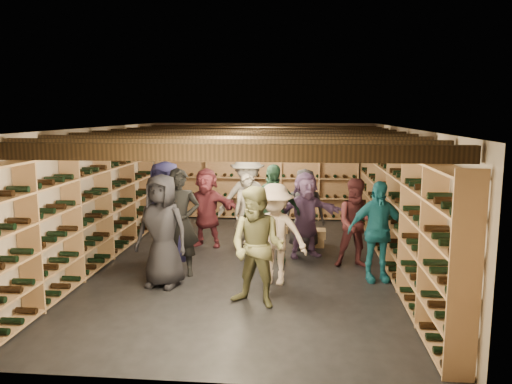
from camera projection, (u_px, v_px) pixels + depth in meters
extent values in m
plane|color=black|center=(246.00, 263.00, 8.92)|extent=(8.00, 8.00, 0.00)
cube|color=tan|center=(263.00, 171.00, 12.66)|extent=(5.50, 0.02, 2.40)
cube|color=tan|center=(198.00, 267.00, 4.79)|extent=(5.50, 0.02, 2.40)
cube|color=tan|center=(94.00, 195.00, 8.98)|extent=(0.02, 8.00, 2.40)
cube|color=tan|center=(406.00, 200.00, 8.48)|extent=(0.02, 8.00, 2.40)
cube|color=beige|center=(245.00, 128.00, 8.54)|extent=(5.50, 8.00, 0.01)
cube|color=black|center=(206.00, 153.00, 5.12)|extent=(5.40, 0.12, 0.18)
cube|color=black|center=(220.00, 147.00, 5.98)|extent=(5.40, 0.12, 0.18)
cube|color=black|center=(231.00, 142.00, 6.84)|extent=(5.40, 0.12, 0.18)
cube|color=black|center=(239.00, 139.00, 7.70)|extent=(5.40, 0.12, 0.18)
cube|color=black|center=(245.00, 136.00, 8.56)|extent=(5.40, 0.12, 0.18)
cube|color=black|center=(250.00, 134.00, 9.42)|extent=(5.40, 0.12, 0.18)
cube|color=black|center=(255.00, 132.00, 10.28)|extent=(5.40, 0.12, 0.18)
cube|color=black|center=(258.00, 131.00, 11.14)|extent=(5.40, 0.12, 0.18)
cube|color=black|center=(262.00, 129.00, 12.00)|extent=(5.40, 0.12, 0.18)
cube|color=#A47A4F|center=(104.00, 202.00, 8.98)|extent=(0.32, 7.50, 2.15)
cube|color=#A47A4F|center=(395.00, 207.00, 8.51)|extent=(0.32, 7.50, 2.15)
cube|color=#A47A4F|center=(263.00, 176.00, 12.51)|extent=(4.70, 0.30, 2.15)
cube|color=#A68557|center=(255.00, 231.00, 10.99)|extent=(0.52, 0.37, 0.17)
cube|color=#A68557|center=(255.00, 223.00, 10.97)|extent=(0.52, 0.37, 0.17)
cube|color=#A68557|center=(255.00, 216.00, 10.94)|extent=(0.52, 0.37, 0.17)
cube|color=#A68557|center=(255.00, 208.00, 10.91)|extent=(0.52, 0.37, 0.17)
cube|color=#A68557|center=(312.00, 242.00, 10.07)|extent=(0.51, 0.34, 0.17)
cube|color=#A68557|center=(312.00, 233.00, 10.05)|extent=(0.51, 0.34, 0.17)
cube|color=#A68557|center=(277.00, 228.00, 11.21)|extent=(0.50, 0.33, 0.17)
imported|color=black|center=(162.00, 231.00, 7.63)|extent=(0.95, 0.73, 1.75)
imported|color=black|center=(180.00, 223.00, 8.14)|extent=(0.72, 0.55, 1.78)
imported|color=brown|center=(257.00, 247.00, 6.84)|extent=(0.99, 0.88, 1.68)
imported|color=beige|center=(275.00, 234.00, 7.75)|extent=(1.11, 0.76, 1.59)
imported|color=#196478|center=(377.00, 231.00, 7.90)|extent=(1.00, 0.55, 1.61)
imported|color=maroon|center=(206.00, 207.00, 9.95)|extent=(1.52, 0.72, 1.58)
imported|color=#211F4E|center=(166.00, 215.00, 8.58)|extent=(1.05, 0.86, 1.85)
imported|color=gray|center=(248.00, 214.00, 9.49)|extent=(0.63, 0.49, 1.52)
imported|color=#4C1F22|center=(357.00, 223.00, 8.58)|extent=(0.79, 0.64, 1.55)
imported|color=#A19B94|center=(248.00, 200.00, 10.01)|extent=(1.20, 0.70, 1.85)
imported|color=#224532|center=(272.00, 214.00, 8.87)|extent=(1.12, 0.76, 1.77)
imported|color=slate|center=(306.00, 215.00, 9.22)|extent=(1.54, 0.99, 1.59)
imported|color=#2E2D31|center=(304.00, 209.00, 9.76)|extent=(0.82, 0.58, 1.59)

